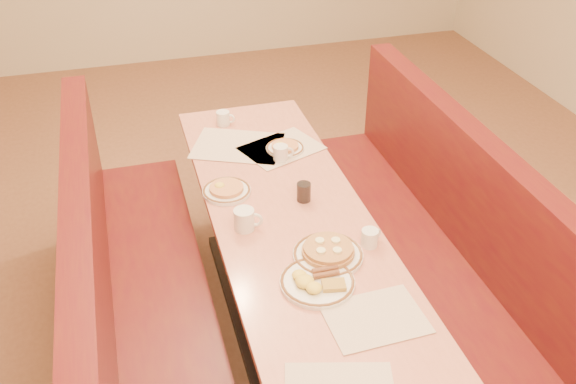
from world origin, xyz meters
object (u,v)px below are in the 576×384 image
object	(u,v)px
coffee_mug_b	(245,219)
eggs_plate	(317,282)
coffee_mug_c	(281,153)
pancake_plate	(328,253)
coffee_mug_d	(224,118)
coffee_mug_a	(370,237)
soda_tumbler_mid	(304,192)
booth_right	(437,267)
booth_left	(139,325)
diner_table	(296,292)

from	to	relation	value
coffee_mug_b	eggs_plate	bearing A→B (deg)	-47.52
coffee_mug_b	coffee_mug_c	distance (m)	0.61
pancake_plate	coffee_mug_d	bearing A→B (deg)	98.39
coffee_mug_a	coffee_mug_d	size ratio (longest dim) A/B	0.95
soda_tumbler_mid	coffee_mug_c	bearing A→B (deg)	90.65
coffee_mug_b	coffee_mug_d	xyz separation A→B (m)	(0.10, 0.99, -0.01)
booth_right	booth_left	bearing A→B (deg)	180.00
coffee_mug_a	coffee_mug_b	size ratio (longest dim) A/B	0.78
coffee_mug_d	soda_tumbler_mid	size ratio (longest dim) A/B	1.13
coffee_mug_d	coffee_mug_b	bearing A→B (deg)	-72.88
eggs_plate	coffee_mug_a	world-z (taller)	coffee_mug_a
pancake_plate	coffee_mug_a	xyz separation A→B (m)	(0.20, 0.03, 0.02)
coffee_mug_d	diner_table	bearing A→B (deg)	-60.71
eggs_plate	coffee_mug_d	size ratio (longest dim) A/B	2.86
booth_left	coffee_mug_d	distance (m)	1.29
pancake_plate	coffee_mug_b	xyz separation A→B (m)	(-0.29, 0.28, 0.03)
booth_left	coffee_mug_c	xyz separation A→B (m)	(0.82, 0.58, 0.43)
coffee_mug_c	pancake_plate	bearing A→B (deg)	-84.61
booth_right	coffee_mug_a	bearing A→B (deg)	-157.27
booth_left	booth_right	size ratio (longest dim) A/B	1.00
coffee_mug_b	soda_tumbler_mid	distance (m)	0.34
booth_right	coffee_mug_d	size ratio (longest dim) A/B	24.25
pancake_plate	eggs_plate	xyz separation A→B (m)	(-0.10, -0.15, -0.00)
eggs_plate	coffee_mug_b	world-z (taller)	coffee_mug_b
diner_table	soda_tumbler_mid	bearing A→B (deg)	65.30
coffee_mug_a	diner_table	bearing A→B (deg)	119.02
coffee_mug_a	coffee_mug_b	distance (m)	0.55
coffee_mug_b	soda_tumbler_mid	world-z (taller)	coffee_mug_b
booth_left	eggs_plate	distance (m)	0.89
coffee_mug_a	eggs_plate	bearing A→B (deg)	-172.89
pancake_plate	eggs_plate	world-z (taller)	pancake_plate
coffee_mug_a	soda_tumbler_mid	size ratio (longest dim) A/B	1.08
diner_table	coffee_mug_b	bearing A→B (deg)	164.69
diner_table	pancake_plate	xyz separation A→B (m)	(0.07, -0.22, 0.40)
coffee_mug_b	coffee_mug_c	xyz separation A→B (m)	(0.31, 0.52, -0.01)
soda_tumbler_mid	coffee_mug_b	bearing A→B (deg)	-155.37
coffee_mug_b	coffee_mug_d	world-z (taller)	coffee_mug_b
booth_right	pancake_plate	size ratio (longest dim) A/B	8.58
coffee_mug_a	coffee_mug_c	distance (m)	0.80
coffee_mug_a	coffee_mug_c	xyz separation A→B (m)	(-0.17, 0.78, 0.00)
coffee_mug_c	coffee_mug_d	size ratio (longest dim) A/B	1.05
coffee_mug_c	coffee_mug_d	xyz separation A→B (m)	(-0.21, 0.47, -0.00)
diner_table	booth_right	xyz separation A→B (m)	(0.73, 0.00, -0.01)
coffee_mug_a	soda_tumbler_mid	bearing A→B (deg)	88.88
eggs_plate	coffee_mug_d	xyz separation A→B (m)	(-0.09, 1.42, 0.02)
eggs_plate	coffee_mug_a	size ratio (longest dim) A/B	3.00
eggs_plate	soda_tumbler_mid	world-z (taller)	soda_tumbler_mid
coffee_mug_a	booth_right	bearing A→B (deg)	-1.54
booth_right	coffee_mug_d	distance (m)	1.42
diner_table	eggs_plate	world-z (taller)	eggs_plate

